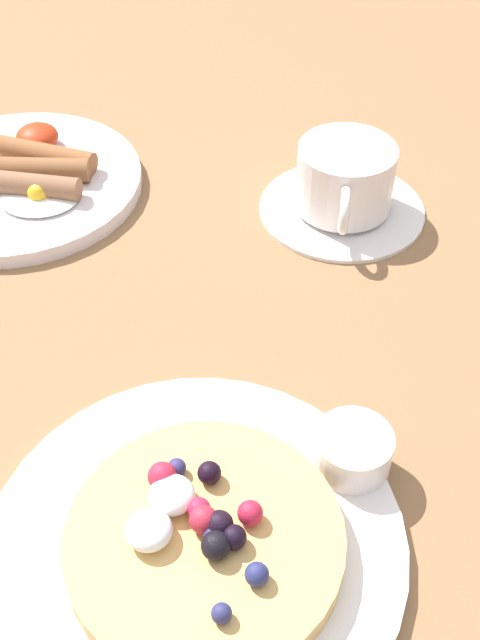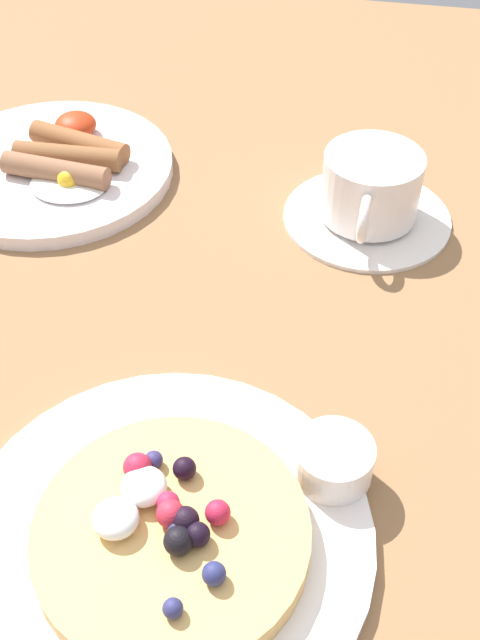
# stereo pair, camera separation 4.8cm
# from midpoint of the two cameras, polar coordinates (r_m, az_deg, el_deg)

# --- Properties ---
(ground_plane) EXTENTS (1.79, 1.30, 0.03)m
(ground_plane) POSITION_cam_midpoint_polar(r_m,az_deg,el_deg) (0.60, -4.43, -2.91)
(ground_plane) COLOR olive
(pancake_plate) EXTENTS (0.25, 0.25, 0.01)m
(pancake_plate) POSITION_cam_midpoint_polar(r_m,az_deg,el_deg) (0.49, -6.17, -15.92)
(pancake_plate) COLOR white
(pancake_plate) RESTS_ON ground_plane
(pancake_with_berries) EXTENTS (0.16, 0.16, 0.04)m
(pancake_with_berries) POSITION_cam_midpoint_polar(r_m,az_deg,el_deg) (0.47, -5.72, -15.66)
(pancake_with_berries) COLOR #E3B063
(pancake_with_berries) RESTS_ON pancake_plate
(syrup_ramekin) EXTENTS (0.05, 0.05, 0.03)m
(syrup_ramekin) POSITION_cam_midpoint_polar(r_m,az_deg,el_deg) (0.50, 5.46, -9.49)
(syrup_ramekin) COLOR white
(syrup_ramekin) RESTS_ON pancake_plate
(breakfast_plate) EXTENTS (0.23, 0.23, 0.01)m
(breakfast_plate) POSITION_cam_midpoint_polar(r_m,az_deg,el_deg) (0.77, -17.60, 9.40)
(breakfast_plate) COLOR white
(breakfast_plate) RESTS_ON ground_plane
(fried_breakfast) EXTENTS (0.11, 0.14, 0.02)m
(fried_breakfast) POSITION_cam_midpoint_polar(r_m,az_deg,el_deg) (0.76, -16.41, 10.51)
(fried_breakfast) COLOR brown
(fried_breakfast) RESTS_ON breakfast_plate
(coffee_saucer) EXTENTS (0.15, 0.15, 0.01)m
(coffee_saucer) POSITION_cam_midpoint_polar(r_m,az_deg,el_deg) (0.72, 5.49, 8.06)
(coffee_saucer) COLOR white
(coffee_saucer) RESTS_ON ground_plane
(coffee_cup) EXTENTS (0.09, 0.12, 0.06)m
(coffee_cup) POSITION_cam_midpoint_polar(r_m,az_deg,el_deg) (0.69, 5.68, 10.22)
(coffee_cup) COLOR white
(coffee_cup) RESTS_ON coffee_saucer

